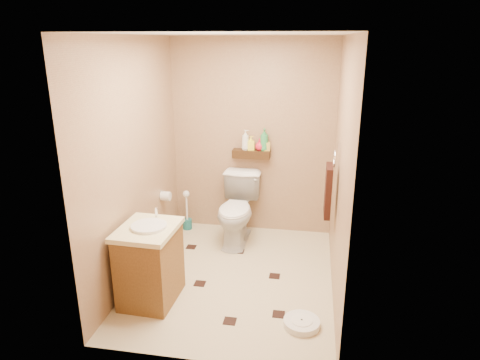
# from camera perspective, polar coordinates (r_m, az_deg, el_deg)

# --- Properties ---
(ground) EXTENTS (2.50, 2.50, 0.00)m
(ground) POSITION_cam_1_polar(r_m,az_deg,el_deg) (4.57, -0.77, -12.77)
(ground) COLOR #C6B391
(ground) RESTS_ON ground
(wall_back) EXTENTS (2.00, 0.04, 2.40)m
(wall_back) POSITION_cam_1_polar(r_m,az_deg,el_deg) (5.28, 1.66, 5.60)
(wall_back) COLOR #9E7C5A
(wall_back) RESTS_ON ground
(wall_front) EXTENTS (2.00, 0.04, 2.40)m
(wall_front) POSITION_cam_1_polar(r_m,az_deg,el_deg) (2.94, -5.34, -5.02)
(wall_front) COLOR #9E7C5A
(wall_front) RESTS_ON ground
(wall_left) EXTENTS (0.04, 2.50, 2.40)m
(wall_left) POSITION_cam_1_polar(r_m,az_deg,el_deg) (4.37, -13.85, 2.39)
(wall_left) COLOR #9E7C5A
(wall_left) RESTS_ON ground
(wall_right) EXTENTS (0.04, 2.50, 2.40)m
(wall_right) POSITION_cam_1_polar(r_m,az_deg,el_deg) (4.03, 13.28, 1.08)
(wall_right) COLOR #9E7C5A
(wall_right) RESTS_ON ground
(ceiling) EXTENTS (2.00, 2.50, 0.02)m
(ceiling) POSITION_cam_1_polar(r_m,az_deg,el_deg) (3.92, -0.93, 18.90)
(ceiling) COLOR silver
(ceiling) RESTS_ON wall_back
(wall_shelf) EXTENTS (0.46, 0.14, 0.10)m
(wall_shelf) POSITION_cam_1_polar(r_m,az_deg,el_deg) (5.24, 1.51, 3.50)
(wall_shelf) COLOR #3B2410
(wall_shelf) RESTS_ON wall_back
(floor_accents) EXTENTS (1.25, 1.42, 0.01)m
(floor_accents) POSITION_cam_1_polar(r_m,az_deg,el_deg) (4.53, -0.82, -13.05)
(floor_accents) COLOR black
(floor_accents) RESTS_ON ground
(toilet) EXTENTS (0.48, 0.81, 0.82)m
(toilet) POSITION_cam_1_polar(r_m,az_deg,el_deg) (5.14, -0.37, -4.00)
(toilet) COLOR white
(toilet) RESTS_ON ground
(vanity) EXTENTS (0.53, 0.63, 0.86)m
(vanity) POSITION_cam_1_polar(r_m,az_deg,el_deg) (4.12, -11.93, -10.74)
(vanity) COLOR brown
(vanity) RESTS_ON ground
(bathroom_scale) EXTENTS (0.33, 0.33, 0.06)m
(bathroom_scale) POSITION_cam_1_polar(r_m,az_deg,el_deg) (3.92, 8.21, -18.35)
(bathroom_scale) COLOR white
(bathroom_scale) RESTS_ON ground
(toilet_brush) EXTENTS (0.12, 0.12, 0.53)m
(toilet_brush) POSITION_cam_1_polar(r_m,az_deg,el_deg) (5.59, -7.07, -4.72)
(toilet_brush) COLOR #196064
(toilet_brush) RESTS_ON ground
(towel_ring) EXTENTS (0.12, 0.30, 0.76)m
(towel_ring) POSITION_cam_1_polar(r_m,az_deg,el_deg) (4.34, 11.73, -1.11)
(towel_ring) COLOR silver
(towel_ring) RESTS_ON wall_right
(toilet_paper) EXTENTS (0.12, 0.11, 0.12)m
(toilet_paper) POSITION_cam_1_polar(r_m,az_deg,el_deg) (5.11, -9.89, -2.12)
(toilet_paper) COLOR white
(toilet_paper) RESTS_ON wall_left
(bottle_a) EXTENTS (0.11, 0.11, 0.25)m
(bottle_a) POSITION_cam_1_polar(r_m,az_deg,el_deg) (5.21, 0.73, 5.38)
(bottle_a) COLOR silver
(bottle_a) RESTS_ON wall_shelf
(bottle_b) EXTENTS (0.10, 0.09, 0.17)m
(bottle_b) POSITION_cam_1_polar(r_m,az_deg,el_deg) (5.21, 1.45, 4.95)
(bottle_b) COLOR #FFF835
(bottle_b) RESTS_ON wall_shelf
(bottle_c) EXTENTS (0.13, 0.13, 0.14)m
(bottle_c) POSITION_cam_1_polar(r_m,az_deg,el_deg) (5.20, 2.65, 4.74)
(bottle_c) COLOR red
(bottle_c) RESTS_ON wall_shelf
(bottle_d) EXTENTS (0.12, 0.12, 0.27)m
(bottle_d) POSITION_cam_1_polar(r_m,az_deg,el_deg) (5.18, 3.25, 5.41)
(bottle_d) COLOR #2F8E4A
(bottle_d) RESTS_ON wall_shelf
(bottle_e) EXTENTS (0.09, 0.09, 0.16)m
(bottle_e) POSITION_cam_1_polar(r_m,az_deg,el_deg) (5.19, 3.57, 4.77)
(bottle_e) COLOR #DDC049
(bottle_e) RESTS_ON wall_shelf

